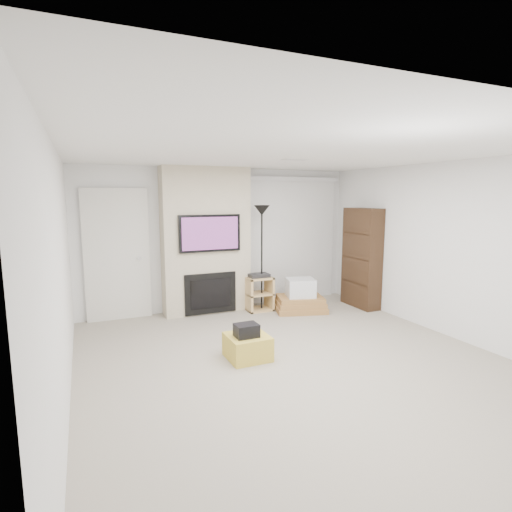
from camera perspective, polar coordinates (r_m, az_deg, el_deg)
name	(u,v)px	position (r m, az deg, el deg)	size (l,w,h in m)	color
floor	(295,362)	(5.06, 5.62, -14.88)	(5.00, 5.50, 0.00)	#A09687
ceiling	(298,152)	(4.68, 6.07, 14.52)	(5.00, 5.50, 0.00)	white
wall_back	(222,239)	(7.21, -4.93, 2.46)	(5.00, 2.50, 0.00)	white
wall_left	(61,279)	(4.12, -26.12, -2.94)	(5.50, 2.50, 0.00)	white
wall_right	(451,250)	(6.31, 26.04, 0.76)	(5.50, 2.50, 0.00)	white
hvac_vent	(295,160)	(5.56, 5.58, 13.53)	(0.35, 0.18, 0.01)	silver
ottoman	(247,347)	(5.10, -1.22, -12.83)	(0.50, 0.50, 0.30)	gold
black_bag	(246,330)	(4.98, -1.37, -10.57)	(0.28, 0.22, 0.16)	black
fireplace_wall	(206,242)	(6.91, -7.12, 2.04)	(1.50, 0.47, 2.50)	beige
entry_door	(117,256)	(6.85, -19.22, 0.04)	(1.02, 0.11, 2.14)	silver
vertical_blinds	(292,235)	(7.72, 5.10, 3.03)	(1.98, 0.10, 2.37)	silver
floor_lamp	(262,228)	(6.93, 0.83, 4.01)	(0.28, 0.28, 1.86)	black
av_stand	(259,291)	(7.09, 0.40, -5.03)	(0.45, 0.38, 0.66)	#DDB471
box_stack	(300,299)	(7.12, 6.33, -6.08)	(1.01, 0.86, 0.58)	#A3723D
bookshelf	(362,258)	(7.50, 14.87, -0.26)	(0.30, 0.80, 1.80)	black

